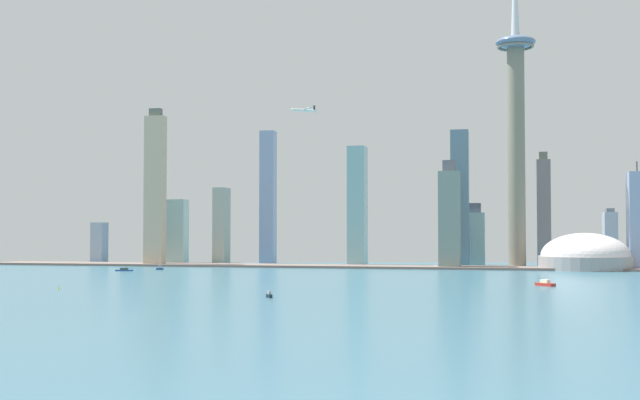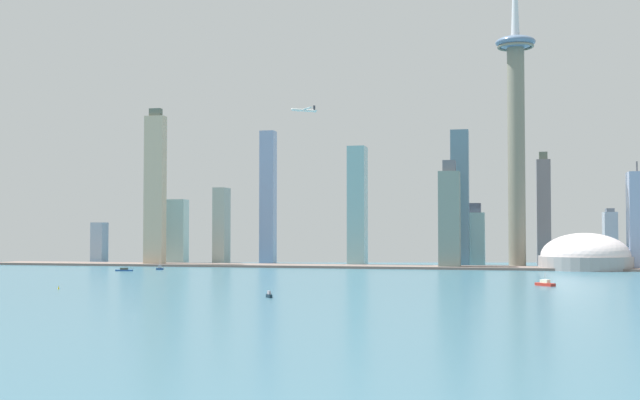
{
  "view_description": "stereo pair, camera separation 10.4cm",
  "coord_description": "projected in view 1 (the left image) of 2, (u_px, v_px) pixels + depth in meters",
  "views": [
    {
      "loc": [
        173.47,
        -362.09,
        40.49
      ],
      "look_at": [
        -22.53,
        501.23,
        72.61
      ],
      "focal_mm": 45.75,
      "sensor_mm": 36.0,
      "label": 1
    },
    {
      "loc": [
        173.57,
        -362.07,
        40.49
      ],
      "look_at": [
        -22.53,
        501.23,
        72.61
      ],
      "focal_mm": 45.75,
      "sensor_mm": 36.0,
      "label": 2
    }
  ],
  "objects": [
    {
      "name": "observation_tower",
      "position": [
        516.0,
        113.0,
        863.56
      ],
      "size": [
        41.91,
        41.91,
        365.18
      ],
      "color": "gray",
      "rests_on": "ground"
    },
    {
      "name": "boat_3",
      "position": [
        160.0,
        268.0,
        818.51
      ],
      "size": [
        7.71,
        3.95,
        9.96
      ],
      "rotation": [
        0.0,
        0.0,
        3.42
      ],
      "color": "navy",
      "rests_on": "ground"
    },
    {
      "name": "skyscraper_11",
      "position": [
        171.0,
        205.0,
        1016.85
      ],
      "size": [
        24.27,
        17.21,
        142.02
      ],
      "color": "slate",
      "rests_on": "ground"
    },
    {
      "name": "ground_plane",
      "position": [
        134.0,
        314.0,
        389.78
      ],
      "size": [
        6000.0,
        6000.0,
        0.0
      ],
      "primitive_type": "plane",
      "color": "#3A677B"
    },
    {
      "name": "skyscraper_10",
      "position": [
        133.0,
        234.0,
        1013.16
      ],
      "size": [
        27.21,
        15.54,
        73.59
      ],
      "color": "#718DA1",
      "rests_on": "ground"
    },
    {
      "name": "skyscraper_2",
      "position": [
        221.0,
        226.0,
        945.01
      ],
      "size": [
        14.5,
        22.57,
        88.93
      ],
      "color": "#9DA69C",
      "rests_on": "ground"
    },
    {
      "name": "skyscraper_12",
      "position": [
        99.0,
        243.0,
        976.14
      ],
      "size": [
        15.2,
        16.72,
        48.9
      ],
      "color": "#8BA0B7",
      "rests_on": "ground"
    },
    {
      "name": "airplane",
      "position": [
        304.0,
        110.0,
        924.74
      ],
      "size": [
        27.46,
        28.63,
        7.89
      ],
      "rotation": [
        0.0,
        0.0,
        3.84
      ],
      "color": "silver"
    },
    {
      "name": "boat_1",
      "position": [
        124.0,
        270.0,
        793.55
      ],
      "size": [
        16.81,
        6.52,
        3.19
      ],
      "rotation": [
        0.0,
        0.0,
        0.14
      ],
      "color": "#204A8E",
      "rests_on": "ground"
    },
    {
      "name": "skyscraper_3",
      "position": [
        357.0,
        206.0,
        902.68
      ],
      "size": [
        19.31,
        24.93,
        132.6
      ],
      "color": "#7BB0B8",
      "rests_on": "ground"
    },
    {
      "name": "channel_buoy_0",
      "position": [
        59.0,
        287.0,
        551.82
      ],
      "size": [
        1.13,
        1.13,
        2.57
      ],
      "primitive_type": "cone",
      "color": "yellow",
      "rests_on": "ground"
    },
    {
      "name": "skyscraper_1",
      "position": [
        638.0,
        221.0,
        818.23
      ],
      "size": [
        18.37,
        26.11,
        109.18
      ],
      "color": "#8A9EC3",
      "rests_on": "ground"
    },
    {
      "name": "skyscraper_8",
      "position": [
        610.0,
        238.0,
        906.19
      ],
      "size": [
        13.99,
        26.32,
        64.01
      ],
      "color": "#A1B1C5",
      "rests_on": "ground"
    },
    {
      "name": "skyscraper_7",
      "position": [
        475.0,
        237.0,
        923.91
      ],
      "size": [
        22.05,
        26.8,
        70.34
      ],
      "color": "#91B9B9",
      "rests_on": "ground"
    },
    {
      "name": "skyscraper_9",
      "position": [
        268.0,
        197.0,
        976.65
      ],
      "size": [
        17.46,
        15.7,
        158.86
      ],
      "color": "#8297BF",
      "rests_on": "ground"
    },
    {
      "name": "skyscraper_13",
      "position": [
        544.0,
        211.0,
        928.16
      ],
      "size": [
        15.41,
        17.35,
        129.02
      ],
      "color": "slate",
      "rests_on": "ground"
    },
    {
      "name": "skyscraper_0",
      "position": [
        460.0,
        198.0,
        898.14
      ],
      "size": [
        19.72,
        18.88,
        150.25
      ],
      "color": "slate",
      "rests_on": "ground"
    },
    {
      "name": "boat_0",
      "position": [
        545.0,
        284.0,
        584.53
      ],
      "size": [
        14.37,
        14.84,
        9.97
      ],
      "rotation": [
        0.0,
        0.0,
        2.32
      ],
      "color": "#B22A20",
      "rests_on": "ground"
    },
    {
      "name": "skyscraper_5",
      "position": [
        155.0,
        189.0,
        913.85
      ],
      "size": [
        22.12,
        12.93,
        176.68
      ],
      "color": "#BFAC90",
      "rests_on": "ground"
    },
    {
      "name": "waterfront_pier",
      "position": [
        339.0,
        266.0,
        869.76
      ],
      "size": [
        800.56,
        50.41,
        2.44
      ],
      "primitive_type": "cube",
      "color": "#75635C",
      "rests_on": "ground"
    },
    {
      "name": "stadium_dome",
      "position": [
        585.0,
        258.0,
        822.56
      ],
      "size": [
        92.53,
        92.53,
        46.81
      ],
      "color": "#979495",
      "rests_on": "ground"
    },
    {
      "name": "boat_2",
      "position": [
        269.0,
        295.0,
        483.73
      ],
      "size": [
        5.39,
        6.51,
        4.02
      ],
      "rotation": [
        0.0,
        0.0,
        2.2
      ],
      "color": "#11232F",
      "rests_on": "ground"
    },
    {
      "name": "skyscraper_4",
      "position": [
        175.0,
        232.0,
        948.33
      ],
      "size": [
        26.9,
        17.11,
        75.44
      ],
      "color": "#95BBBB",
      "rests_on": "ground"
    },
    {
      "name": "skyscraper_6",
      "position": [
        449.0,
        218.0,
        846.73
      ],
      "size": [
        21.63,
        26.8,
        112.43
      ],
      "color": "gray",
      "rests_on": "ground"
    }
  ]
}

